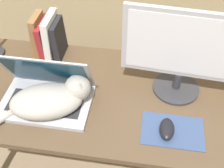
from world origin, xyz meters
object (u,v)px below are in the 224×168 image
at_px(laptop, 47,93).
at_px(computer_mouse, 167,129).
at_px(external_monitor, 184,52).
at_px(cat, 52,99).
at_px(book_row, 48,37).

xyz_separation_m(laptop, computer_mouse, (0.53, -0.09, -0.03)).
bearing_deg(external_monitor, cat, -158.89).
relative_size(laptop, external_monitor, 0.76).
relative_size(cat, book_row, 1.72).
bearing_deg(book_row, laptop, -74.85).
bearing_deg(cat, laptop, 133.48).
distance_m(cat, computer_mouse, 0.49).
height_order(laptop, book_row, laptop).
bearing_deg(external_monitor, book_row, 165.74).
distance_m(laptop, book_row, 0.34).
xyz_separation_m(external_monitor, book_row, (-0.66, 0.17, -0.11)).
bearing_deg(computer_mouse, cat, 174.04).
relative_size(laptop, cat, 1.01).
height_order(external_monitor, computer_mouse, external_monitor).
xyz_separation_m(computer_mouse, book_row, (-0.62, 0.42, 0.08)).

